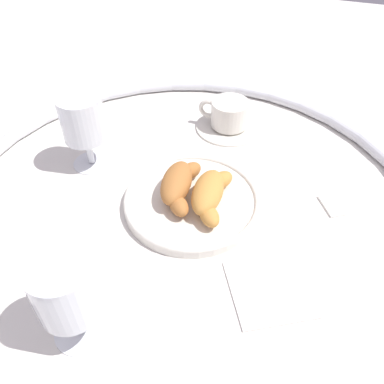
{
  "coord_description": "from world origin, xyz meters",
  "views": [
    {
      "loc": [
        0.44,
        0.15,
        0.49
      ],
      "look_at": [
        -0.01,
        0.01,
        0.03
      ],
      "focal_mm": 37.92,
      "sensor_mm": 36.0,
      "label": 1
    }
  ],
  "objects": [
    {
      "name": "table_chrome_rim",
      "position": [
        0.0,
        0.0,
        0.01
      ],
      "size": [
        0.8,
        0.8,
        0.02
      ],
      "primitive_type": "torus",
      "color": "silver",
      "rests_on": "ground_plane"
    },
    {
      "name": "sugar_packet",
      "position": [
        -0.08,
        0.24,
        0.0
      ],
      "size": [
        0.06,
        0.05,
        0.01
      ],
      "primitive_type": "cube",
      "rotation": [
        0.0,
        0.0,
        0.52
      ],
      "color": "white",
      "rests_on": "ground_plane"
    },
    {
      "name": "juice_glass_right",
      "position": [
        -0.06,
        -0.2,
        0.09
      ],
      "size": [
        0.08,
        0.08,
        0.14
      ],
      "color": "white",
      "rests_on": "ground_plane"
    },
    {
      "name": "coffee_cup_near",
      "position": [
        -0.25,
        0.01,
        0.03
      ],
      "size": [
        0.14,
        0.14,
        0.06
      ],
      "color": "silver",
      "rests_on": "ground_plane"
    },
    {
      "name": "pastry_plate",
      "position": [
        -0.01,
        0.01,
        0.01
      ],
      "size": [
        0.23,
        0.23,
        0.02
      ],
      "color": "silver",
      "rests_on": "ground_plane"
    },
    {
      "name": "croissant_large",
      "position": [
        -0.01,
        -0.01,
        0.04
      ],
      "size": [
        0.14,
        0.07,
        0.04
      ],
      "color": "#AD6B33",
      "rests_on": "pastry_plate"
    },
    {
      "name": "folded_napkin",
      "position": [
        0.11,
        0.16,
        0.0
      ],
      "size": [
        0.15,
        0.15,
        0.01
      ],
      "primitive_type": "cube",
      "rotation": [
        0.0,
        0.0,
        0.49
      ],
      "color": "silver",
      "rests_on": "ground_plane"
    },
    {
      "name": "croissant_small",
      "position": [
        -0.01,
        0.04,
        0.04
      ],
      "size": [
        0.14,
        0.06,
        0.04
      ],
      "color": "#CC893D",
      "rests_on": "pastry_plate"
    },
    {
      "name": "juice_glass_left",
      "position": [
        0.25,
        -0.06,
        0.09
      ],
      "size": [
        0.08,
        0.08,
        0.14
      ],
      "color": "white",
      "rests_on": "ground_plane"
    },
    {
      "name": "ground_plane",
      "position": [
        0.0,
        0.0,
        0.0
      ],
      "size": [
        2.2,
        2.2,
        0.0
      ],
      "primitive_type": "plane",
      "color": "silver"
    }
  ]
}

